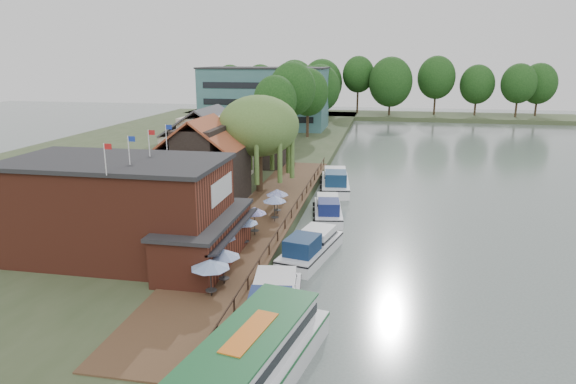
# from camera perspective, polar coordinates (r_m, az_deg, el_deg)

# --- Properties ---
(ground) EXTENTS (260.00, 260.00, 0.00)m
(ground) POSITION_cam_1_polar(r_m,az_deg,el_deg) (36.96, 5.72, -9.65)
(ground) COLOR #53615C
(ground) RESTS_ON ground
(land_bank) EXTENTS (50.00, 140.00, 1.00)m
(land_bank) POSITION_cam_1_polar(r_m,az_deg,el_deg) (77.39, -14.42, 3.34)
(land_bank) COLOR #384728
(land_bank) RESTS_ON ground
(quay_deck) EXTENTS (6.00, 50.00, 0.10)m
(quay_deck) POSITION_cam_1_polar(r_m,az_deg,el_deg) (47.05, -2.86, -2.79)
(quay_deck) COLOR #47301E
(quay_deck) RESTS_ON land_bank
(quay_rail) EXTENTS (0.20, 49.00, 1.00)m
(quay_rail) POSITION_cam_1_polar(r_m,az_deg,el_deg) (46.85, 0.50, -2.28)
(quay_rail) COLOR black
(quay_rail) RESTS_ON land_bank
(pub) EXTENTS (20.00, 11.00, 7.30)m
(pub) POSITION_cam_1_polar(r_m,az_deg,el_deg) (38.11, -15.70, -1.92)
(pub) COLOR maroon
(pub) RESTS_ON land_bank
(hotel_block) EXTENTS (25.40, 12.40, 12.30)m
(hotel_block) POSITION_cam_1_polar(r_m,az_deg,el_deg) (106.78, -2.61, 10.42)
(hotel_block) COLOR #38666B
(hotel_block) RESTS_ON land_bank
(cottage_a) EXTENTS (8.60, 7.60, 8.50)m
(cottage_a) POSITION_cam_1_polar(r_m,az_deg,el_deg) (51.73, -9.43, 3.45)
(cottage_a) COLOR black
(cottage_a) RESTS_ON land_bank
(cottage_b) EXTENTS (9.60, 8.60, 8.50)m
(cottage_b) POSITION_cam_1_polar(r_m,az_deg,el_deg) (61.99, -8.88, 5.33)
(cottage_b) COLOR beige
(cottage_b) RESTS_ON land_bank
(cottage_c) EXTENTS (7.60, 7.60, 8.50)m
(cottage_c) POSITION_cam_1_polar(r_m,az_deg,el_deg) (69.35, -3.24, 6.48)
(cottage_c) COLOR black
(cottage_c) RESTS_ON land_bank
(willow) EXTENTS (8.60, 8.60, 10.43)m
(willow) POSITION_cam_1_polar(r_m,az_deg,el_deg) (54.95, -3.25, 5.30)
(willow) COLOR #476B2D
(willow) RESTS_ON land_bank
(umbrella_0) EXTENTS (2.42, 2.42, 2.38)m
(umbrella_0) POSITION_cam_1_polar(r_m,az_deg,el_deg) (31.84, -8.58, -9.40)
(umbrella_0) COLOR #1A4992
(umbrella_0) RESTS_ON quay_deck
(umbrella_1) EXTENTS (2.21, 2.21, 2.38)m
(umbrella_1) POSITION_cam_1_polar(r_m,az_deg,el_deg) (33.35, -7.18, -8.20)
(umbrella_1) COLOR navy
(umbrella_1) RESTS_ON quay_deck
(umbrella_2) EXTENTS (2.07, 2.07, 2.38)m
(umbrella_2) POSITION_cam_1_polar(r_m,az_deg,el_deg) (36.54, -7.36, -6.11)
(umbrella_2) COLOR navy
(umbrella_2) RESTS_ON quay_deck
(umbrella_3) EXTENTS (2.17, 2.17, 2.38)m
(umbrella_3) POSITION_cam_1_polar(r_m,az_deg,el_deg) (39.58, -4.88, -4.38)
(umbrella_3) COLOR #1C479B
(umbrella_3) RESTS_ON quay_deck
(umbrella_4) EXTENTS (2.00, 2.00, 2.38)m
(umbrella_4) POSITION_cam_1_polar(r_m,az_deg,el_deg) (41.96, -3.73, -3.23)
(umbrella_4) COLOR #1B1C96
(umbrella_4) RESTS_ON quay_deck
(umbrella_5) EXTENTS (2.11, 2.11, 2.38)m
(umbrella_5) POSITION_cam_1_polar(r_m,az_deg,el_deg) (45.30, -1.50, -1.84)
(umbrella_5) COLOR #1C3F9B
(umbrella_5) RESTS_ON quay_deck
(umbrella_6) EXTENTS (2.10, 2.10, 2.38)m
(umbrella_6) POSITION_cam_1_polar(r_m,az_deg,el_deg) (47.44, -1.20, -1.07)
(umbrella_6) COLOR navy
(umbrella_6) RESTS_ON quay_deck
(cruiser_0) EXTENTS (4.77, 10.93, 2.59)m
(cruiser_0) POSITION_cam_1_polar(r_m,az_deg,el_deg) (30.79, -1.71, -12.16)
(cruiser_0) COLOR silver
(cruiser_0) RESTS_ON ground
(cruiser_1) EXTENTS (5.06, 9.96, 2.29)m
(cruiser_1) POSITION_cam_1_polar(r_m,az_deg,el_deg) (40.17, 2.55, -5.77)
(cruiser_1) COLOR white
(cruiser_1) RESTS_ON ground
(cruiser_2) EXTENTS (4.23, 9.43, 2.17)m
(cruiser_2) POSITION_cam_1_polar(r_m,az_deg,el_deg) (50.19, 4.47, -1.65)
(cruiser_2) COLOR white
(cruiser_2) RESTS_ON ground
(cruiser_3) EXTENTS (4.71, 11.04, 2.63)m
(cruiser_3) POSITION_cam_1_polar(r_m,az_deg,el_deg) (60.60, 5.28, 1.43)
(cruiser_3) COLOR white
(cruiser_3) RESTS_ON ground
(tour_boat) EXTENTS (6.62, 14.46, 3.05)m
(tour_boat) POSITION_cam_1_polar(r_m,az_deg,el_deg) (24.78, -4.94, -18.90)
(tour_boat) COLOR silver
(tour_boat) RESTS_ON ground
(swan) EXTENTS (0.44, 0.44, 0.44)m
(swan) POSITION_cam_1_polar(r_m,az_deg,el_deg) (26.35, -4.86, -20.05)
(swan) COLOR white
(swan) RESTS_ON ground
(bank_tree_0) EXTENTS (6.52, 6.52, 11.68)m
(bank_tree_0) POSITION_cam_1_polar(r_m,az_deg,el_deg) (77.96, -1.44, 8.59)
(bank_tree_0) COLOR #143811
(bank_tree_0) RESTS_ON land_bank
(bank_tree_1) EXTENTS (7.43, 7.43, 13.59)m
(bank_tree_1) POSITION_cam_1_polar(r_m,az_deg,el_deg) (83.46, 0.50, 9.66)
(bank_tree_1) COLOR #143811
(bank_tree_1) RESTS_ON land_bank
(bank_tree_2) EXTENTS (7.41, 7.41, 12.38)m
(bank_tree_2) POSITION_cam_1_polar(r_m,az_deg,el_deg) (93.93, 2.21, 9.86)
(bank_tree_2) COLOR #143811
(bank_tree_2) RESTS_ON land_bank
(bank_tree_3) EXTENTS (8.77, 8.77, 12.78)m
(bank_tree_3) POSITION_cam_1_polar(r_m,az_deg,el_deg) (112.58, 3.55, 10.76)
(bank_tree_3) COLOR #143811
(bank_tree_3) RESTS_ON land_bank
(bank_tree_4) EXTENTS (6.74, 6.74, 11.63)m
(bank_tree_4) POSITION_cam_1_polar(r_m,az_deg,el_deg) (120.89, 3.28, 10.76)
(bank_tree_4) COLOR #143811
(bank_tree_4) RESTS_ON land_bank
(bank_tree_5) EXTENTS (8.27, 8.27, 12.26)m
(bank_tree_5) POSITION_cam_1_polar(r_m,az_deg,el_deg) (128.34, 2.35, 11.15)
(bank_tree_5) COLOR #143811
(bank_tree_5) RESTS_ON land_bank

